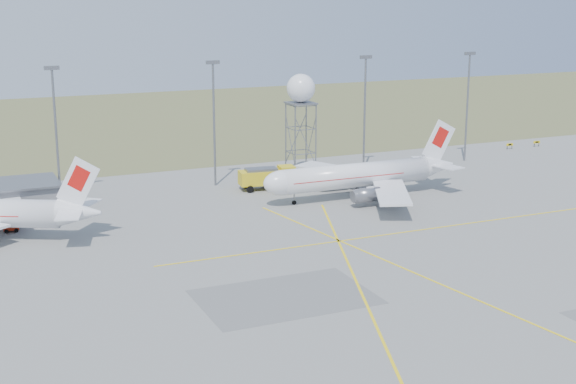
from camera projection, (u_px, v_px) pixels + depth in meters
name	position (u px, v px, depth m)	size (l,w,h in m)	color
ground	(535.00, 317.00, 78.11)	(400.00, 400.00, 0.00)	gray
grass_strip	(157.00, 120.00, 202.21)	(400.00, 120.00, 0.03)	#626939
mast_a	(55.00, 123.00, 119.85)	(2.20, 0.50, 20.50)	slate
mast_b	(214.00, 113.00, 129.78)	(2.20, 0.50, 20.50)	slate
mast_c	(365.00, 104.00, 140.89)	(2.20, 0.50, 20.50)	slate
mast_d	(468.00, 97.00, 149.62)	(2.20, 0.50, 20.50)	slate
taxi_sign_near	(510.00, 145.00, 163.79)	(1.60, 0.17, 1.20)	black
taxi_sign_far	(537.00, 142.00, 166.57)	(1.60, 0.17, 1.20)	black
airliner_main	(359.00, 176.00, 123.82)	(33.38, 32.50, 11.37)	white
radar_tower	(301.00, 119.00, 137.44)	(4.89, 4.89, 17.70)	slate
fire_truck	(269.00, 179.00, 129.69)	(9.45, 4.62, 3.65)	gold
baggage_tug	(11.00, 227.00, 106.48)	(2.09, 1.75, 1.53)	#AB220C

